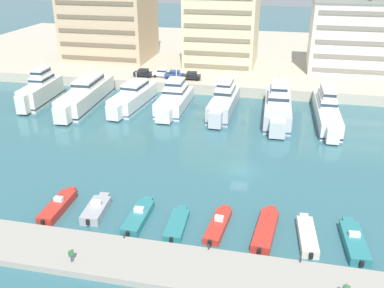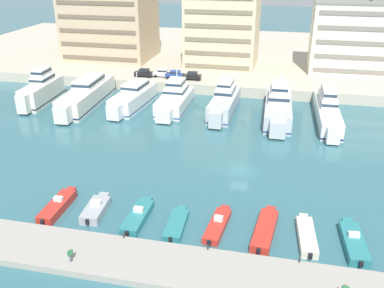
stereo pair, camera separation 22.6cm
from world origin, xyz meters
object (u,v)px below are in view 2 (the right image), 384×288
Objects in this scene: yacht_ivory_left at (86,95)px; motorboat_teal_mid_left at (138,216)px; motorboat_grey_left at (96,209)px; car_black_far_left at (144,73)px; yacht_ivory_far_left at (41,91)px; car_blue_mid_left at (175,74)px; yacht_white_center_left at (175,99)px; motorboat_teal_center_left at (176,224)px; motorboat_red_center at (218,225)px; car_white_left at (163,73)px; yacht_white_mid_left at (133,98)px; motorboat_teal_right at (353,242)px; yacht_white_mid_right at (327,110)px; pedestrian_near_edge at (70,254)px; motorboat_red_far_left at (58,206)px; motorboat_red_center_right at (265,230)px; yacht_silver_center at (224,102)px; motorboat_cream_mid_right at (306,236)px; car_black_center_left at (192,75)px; yacht_silver_center_right at (278,106)px.

yacht_ivory_left is 42.73m from motorboat_teal_mid_left.
motorboat_grey_left is 1.50× the size of car_black_far_left.
yacht_ivory_far_left is 3.72× the size of car_blue_mid_left.
car_blue_mid_left is (-3.45, 13.59, 1.19)m from yacht_white_center_left.
motorboat_red_center is (4.55, 0.76, 0.05)m from motorboat_teal_center_left.
yacht_white_mid_left is at bearing -96.98° from car_white_left.
motorboat_teal_right is at bearing -0.34° from motorboat_red_center.
motorboat_grey_left is at bearing -127.20° from yacht_white_mid_right.
car_white_left is at bearing 97.38° from motorboat_grey_left.
pedestrian_near_edge is at bearing -56.92° from yacht_ivory_far_left.
yacht_white_center_left is 39.00m from motorboat_teal_center_left.
pedestrian_near_edge is at bearing -78.32° from car_black_far_left.
yacht_white_mid_left is 2.33× the size of motorboat_red_center.
car_blue_mid_left is at bearing 122.63° from motorboat_teal_right.
motorboat_red_far_left reaches higher than motorboat_red_center.
car_white_left is at bearing 117.24° from motorboat_red_center_right.
yacht_ivory_far_left is 44.41m from motorboat_grey_left.
yacht_ivory_left is 27.43m from yacht_silver_center.
motorboat_cream_mid_right is 4.76m from motorboat_teal_right.
motorboat_red_center_right is 1.09× the size of motorboat_teal_right.
car_white_left is (11.17, 15.74, 1.04)m from yacht_ivory_left.
yacht_white_center_left is 37.74m from motorboat_teal_mid_left.
yacht_white_center_left reaches higher than motorboat_red_center.
motorboat_grey_left is at bearing 176.45° from motorboat_teal_center_left.
yacht_silver_center reaches higher than pedestrian_near_edge.
motorboat_teal_mid_left is 1.01× the size of motorboat_red_center.
yacht_white_center_left is 2.42× the size of motorboat_teal_center_left.
motorboat_red_center is (14.45, 0.15, -0.15)m from motorboat_grey_left.
yacht_ivory_left is 1.00× the size of yacht_white_mid_right.
yacht_white_center_left reaches higher than motorboat_red_far_left.
yacht_white_mid_left is at bearing 110.37° from motorboat_teal_mid_left.
pedestrian_near_edge is (-22.45, -9.49, 1.18)m from motorboat_cream_mid_right.
motorboat_red_center_right is at bearing 178.18° from motorboat_cream_mid_right.
pedestrian_near_edge is (-26.72, -46.67, -0.39)m from yacht_white_mid_right.
car_black_center_left is (8.83, 13.82, 1.29)m from yacht_white_mid_left.
yacht_ivory_left is 49.02m from pedestrian_near_edge.
motorboat_cream_mid_right is at bearing -83.06° from yacht_silver_center_right.
car_white_left is at bearing 92.10° from motorboat_red_far_left.
motorboat_red_center_right is (24.42, 0.57, -0.05)m from motorboat_red_far_left.
car_white_left is (-16.22, 14.32, 0.98)m from yacht_silver_center.
yacht_ivory_far_left reaches higher than yacht_silver_center_right.
yacht_silver_center_right is (46.91, 1.56, -0.33)m from yacht_ivory_far_left.
yacht_white_mid_left reaches higher than car_black_far_left.
yacht_silver_center_right is at bearing -2.92° from yacht_silver_center.
motorboat_teal_mid_left is at bearing -77.00° from car_white_left.
yacht_ivory_left is at bearing 127.41° from motorboat_teal_center_left.
motorboat_teal_mid_left is (32.55, -35.26, -2.09)m from yacht_ivory_far_left.
yacht_white_mid_right is at bearing 0.77° from yacht_silver_center.
motorboat_cream_mid_right is at bearing -48.35° from yacht_white_mid_left.
yacht_white_center_left reaches higher than yacht_ivory_left.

